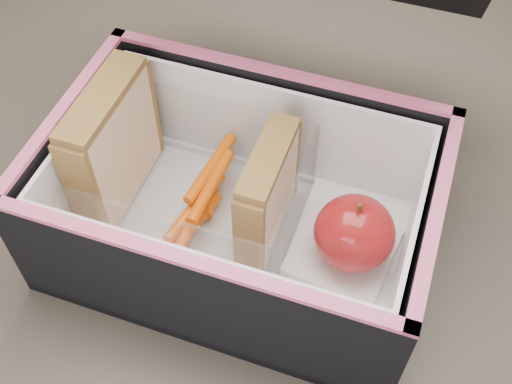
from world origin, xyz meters
TOP-DOWN VIEW (x-y plane):
  - kitchen_table at (0.00, 0.00)m, footprint 1.20×0.80m
  - lunch_bag at (-0.04, -0.04)m, footprint 0.30×0.33m
  - plastic_tub at (-0.09, -0.04)m, footprint 0.18×0.13m
  - sandwich_left at (-0.16, -0.04)m, footprint 0.03×0.10m
  - sandwich_right at (-0.02, -0.04)m, footprint 0.02×0.09m
  - carrot_sticks at (-0.08, -0.04)m, footprint 0.03×0.13m
  - paper_napkin at (0.04, -0.04)m, footprint 0.09×0.09m
  - red_apple at (0.05, -0.04)m, footprint 0.08×0.08m

SIDE VIEW (x-z plane):
  - kitchen_table at x=0.00m, z-range 0.28..1.03m
  - paper_napkin at x=0.04m, z-range 0.76..0.77m
  - carrot_sticks at x=-0.08m, z-range 0.77..0.80m
  - plastic_tub at x=-0.09m, z-range 0.76..0.84m
  - red_apple at x=0.05m, z-range 0.77..0.84m
  - lunch_bag at x=-0.04m, z-range 0.69..0.94m
  - sandwich_right at x=-0.02m, z-range 0.77..0.86m
  - sandwich_left at x=-0.16m, z-range 0.77..0.88m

